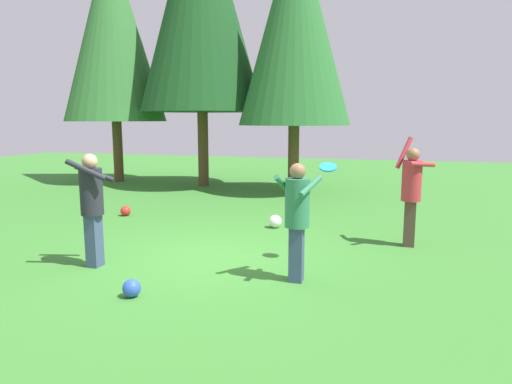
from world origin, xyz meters
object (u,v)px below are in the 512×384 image
person_thrower (411,188)px  frisbee (328,167)px  tree_far_left (112,30)px  person_bystander (92,200)px  person_catcher (297,212)px  tree_center (295,23)px  ball_red (126,211)px  ball_white (275,221)px  ball_blue (132,288)px

person_thrower → frisbee: 1.98m
frisbee → tree_far_left: size_ratio=0.04×
person_bystander → person_thrower: bearing=9.9°
person_catcher → person_thrower: bearing=-16.8°
person_bystander → frisbee: (3.43, 1.13, 0.49)m
person_thrower → frisbee: (-1.31, -1.40, 0.47)m
person_thrower → tree_center: (-3.21, 5.56, 4.04)m
person_bystander → tree_far_left: 11.17m
frisbee → tree_far_left: (-8.62, 7.76, 3.84)m
person_thrower → tree_center: 7.59m
tree_center → person_bystander: bearing=-100.7°
person_thrower → tree_center: tree_center is taller
person_catcher → tree_center: tree_center is taller
person_bystander → ball_red: person_bystander is taller
person_thrower → tree_far_left: tree_far_left is taller
tree_far_left → tree_center: 6.77m
person_bystander → ball_white: size_ratio=6.38×
frisbee → tree_far_left: bearing=138.0°
person_catcher → person_bystander: size_ratio=0.95×
person_thrower → person_catcher: (-1.61, -2.33, -0.07)m
person_bystander → tree_center: size_ratio=0.21×
person_thrower → ball_blue: (-3.53, -3.49, -0.94)m
frisbee → ball_blue: (-2.22, -2.08, -1.41)m
ball_blue → tree_far_left: size_ratio=0.03×
tree_far_left → person_bystander: bearing=-59.7°
person_bystander → tree_center: (1.53, 8.09, 4.06)m
person_bystander → frisbee: 3.64m
frisbee → person_bystander: bearing=-161.8°
person_bystander → tree_far_left: tree_far_left is taller
person_catcher → frisbee: size_ratio=5.45×
ball_white → tree_far_left: tree_far_left is taller
ball_white → ball_blue: ball_white is taller
person_catcher → tree_center: bearing=29.4°
ball_red → tree_far_left: tree_far_left is taller
ball_red → person_bystander: bearing=-65.3°
tree_center → ball_white: bearing=-83.3°
person_thrower → ball_red: 6.47m
ball_red → frisbee: bearing=-24.9°
tree_center → ball_blue: bearing=-92.0°
tree_far_left → person_thrower: bearing=-32.6°
frisbee → ball_white: 2.86m
ball_blue → person_bystander: bearing=141.6°
ball_white → tree_center: 6.97m
frisbee → ball_white: frisbee is taller
person_thrower → tree_far_left: bearing=-79.5°
tree_far_left → person_catcher: bearing=-46.2°
person_thrower → ball_white: size_ratio=7.12×
person_catcher → tree_far_left: size_ratio=0.19×
tree_center → frisbee: bearing=-74.8°
person_catcher → ball_red: person_catcher is taller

